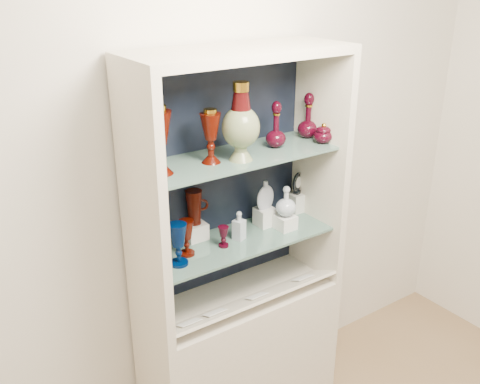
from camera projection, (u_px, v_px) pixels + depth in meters
wall_back at (214, 158)px, 2.56m from camera, size 3.50×0.02×2.80m
cabinet_base at (240, 356)px, 2.78m from camera, size 1.00×0.40×0.75m
cabinet_back_panel at (218, 175)px, 2.56m from camera, size 0.98×0.02×1.15m
cabinet_side_left at (143, 212)px, 2.17m from camera, size 0.04×0.40×1.15m
cabinet_side_right at (319, 167)px, 2.67m from camera, size 0.04×0.40×1.15m
cabinet_top_cap at (240, 53)px, 2.19m from camera, size 1.00×0.40×0.04m
shelf_lower at (238, 240)px, 2.54m from camera, size 0.92×0.34×0.01m
shelf_upper at (237, 157)px, 2.38m from camera, size 0.92×0.34×0.01m
label_ledge at (253, 300)px, 2.55m from camera, size 0.92×0.17×0.09m
label_card_0 at (302, 278)px, 2.70m from camera, size 0.10×0.06×0.03m
label_card_1 at (257, 296)px, 2.55m from camera, size 0.10×0.06×0.03m
label_card_2 at (215, 312)px, 2.43m from camera, size 0.10×0.06×0.03m
label_card_3 at (189, 322)px, 2.36m from camera, size 0.10×0.06×0.03m
pedestal_lamp_left at (159, 140)px, 2.11m from camera, size 0.12×0.12×0.28m
pedestal_lamp_right at (211, 136)px, 2.25m from camera, size 0.10×0.10×0.23m
enamel_urn at (241, 122)px, 2.26m from camera, size 0.18×0.18×0.34m
ruby_decanter_a at (276, 122)px, 2.45m from camera, size 0.11×0.11×0.24m
ruby_decanter_b at (308, 114)px, 2.59m from camera, size 0.11×0.11×0.24m
lidded_bowl at (323, 133)px, 2.53m from camera, size 0.11×0.11×0.10m
cobalt_goblet at (178, 244)px, 2.29m from camera, size 0.09×0.09×0.19m
ruby_goblet_tall at (187, 238)px, 2.37m from camera, size 0.09×0.09×0.17m
ruby_goblet_small at (223, 237)px, 2.46m from camera, size 0.06×0.06×0.10m
riser_ruby_pitcher at (195, 231)px, 2.53m from camera, size 0.10×0.10×0.08m
ruby_pitcher at (194, 207)px, 2.49m from camera, size 0.14×0.12×0.17m
clear_square_bottle at (239, 225)px, 2.51m from camera, size 0.07×0.07×0.14m
riser_flat_flask at (265, 217)px, 2.67m from camera, size 0.09×0.09×0.09m
flat_flask at (265, 194)px, 2.62m from camera, size 0.11×0.05×0.15m
riser_clear_round_decanter at (285, 222)px, 2.63m from camera, size 0.09×0.09×0.07m
clear_round_decanter at (286, 202)px, 2.59m from camera, size 0.12×0.12×0.15m
riser_cameo_medallion at (297, 202)px, 2.82m from camera, size 0.08×0.08×0.10m
cameo_medallion at (298, 183)px, 2.78m from camera, size 0.11×0.07×0.12m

